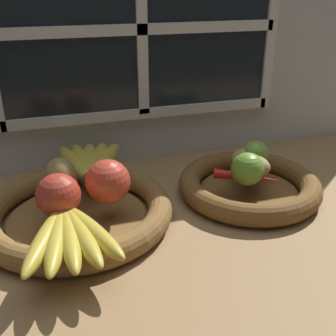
# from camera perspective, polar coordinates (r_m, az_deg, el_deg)

# --- Properties ---
(ground_plane) EXTENTS (1.40, 0.90, 0.03)m
(ground_plane) POSITION_cam_1_polar(r_m,az_deg,el_deg) (0.81, 1.76, -7.25)
(ground_plane) COLOR #9E774C
(back_wall) EXTENTS (1.40, 0.05, 0.55)m
(back_wall) POSITION_cam_1_polar(r_m,az_deg,el_deg) (0.98, -3.92, 16.83)
(back_wall) COLOR silver
(back_wall) RESTS_ON ground_plane
(fruit_bowl_left) EXTENTS (0.35, 0.35, 0.04)m
(fruit_bowl_left) POSITION_cam_1_polar(r_m,az_deg,el_deg) (0.79, -12.41, -5.85)
(fruit_bowl_left) COLOR brown
(fruit_bowl_left) RESTS_ON ground_plane
(fruit_bowl_right) EXTENTS (0.29, 0.29, 0.04)m
(fruit_bowl_right) POSITION_cam_1_polar(r_m,az_deg,el_deg) (0.88, 11.07, -2.35)
(fruit_bowl_right) COLOR brown
(fruit_bowl_right) RESTS_ON ground_plane
(apple_red_front) EXTENTS (0.08, 0.08, 0.08)m
(apple_red_front) POSITION_cam_1_polar(r_m,az_deg,el_deg) (0.72, -14.85, -3.68)
(apple_red_front) COLOR #B73828
(apple_red_front) RESTS_ON fruit_bowl_left
(apple_red_right) EXTENTS (0.08, 0.08, 0.08)m
(apple_red_right) POSITION_cam_1_polar(r_m,az_deg,el_deg) (0.74, -8.25, -1.87)
(apple_red_right) COLOR #CC422D
(apple_red_right) RESTS_ON fruit_bowl_left
(pear_brown) EXTENTS (0.07, 0.08, 0.08)m
(pear_brown) POSITION_cam_1_polar(r_m,az_deg,el_deg) (0.78, -14.51, -1.28)
(pear_brown) COLOR olive
(pear_brown) RESTS_ON fruit_bowl_left
(banana_bunch_front) EXTENTS (0.16, 0.20, 0.03)m
(banana_bunch_front) POSITION_cam_1_polar(r_m,az_deg,el_deg) (0.65, -13.47, -8.92)
(banana_bunch_front) COLOR gold
(banana_bunch_front) RESTS_ON fruit_bowl_left
(banana_bunch_back) EXTENTS (0.16, 0.20, 0.03)m
(banana_bunch_back) POSITION_cam_1_polar(r_m,az_deg,el_deg) (0.88, -10.74, 0.82)
(banana_bunch_back) COLOR gold
(banana_bunch_back) RESTS_ON fruit_bowl_left
(potato_back) EXTENTS (0.08, 0.05, 0.04)m
(potato_back) POSITION_cam_1_polar(r_m,az_deg,el_deg) (0.90, 11.14, 1.54)
(potato_back) COLOR tan
(potato_back) RESTS_ON fruit_bowl_right
(potato_large) EXTENTS (0.09, 0.10, 0.05)m
(potato_large) POSITION_cam_1_polar(r_m,az_deg,el_deg) (0.86, 11.32, 0.43)
(potato_large) COLOR #A38451
(potato_large) RESTS_ON fruit_bowl_right
(lime_near) EXTENTS (0.06, 0.06, 0.06)m
(lime_near) POSITION_cam_1_polar(r_m,az_deg,el_deg) (0.81, 11.03, -0.28)
(lime_near) COLOR #6B9E33
(lime_near) RESTS_ON fruit_bowl_right
(lime_far) EXTENTS (0.06, 0.06, 0.06)m
(lime_far) POSITION_cam_1_polar(r_m,az_deg,el_deg) (0.90, 11.91, 1.94)
(lime_far) COLOR #7AAD3D
(lime_far) RESTS_ON fruit_bowl_right
(chili_pepper) EXTENTS (0.12, 0.09, 0.02)m
(chili_pepper) POSITION_cam_1_polar(r_m,az_deg,el_deg) (0.83, 10.93, -1.22)
(chili_pepper) COLOR red
(chili_pepper) RESTS_ON fruit_bowl_right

